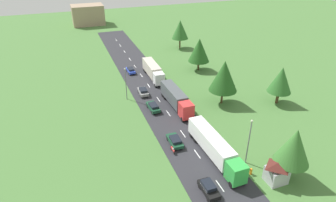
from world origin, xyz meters
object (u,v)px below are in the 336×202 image
object	(u,v)px
barrier_gate	(247,172)
person_lead	(272,163)
tree_maple	(294,146)
car_lead	(209,188)
motorcycle_courier	(173,150)
truck_third	(153,70)
tree_elm	(199,50)
distant_building	(88,15)
lamppost_second	(126,82)
car_third	(153,107)
car_second	(175,141)
guard_booth	(277,172)
tree_pine	(180,30)
car_fourth	(143,91)
tree_birch	(281,80)
lamppost_lead	(249,140)
truck_lead	(215,147)
tree_oak	(224,76)
car_fifth	(131,70)
truck_second	(176,98)

from	to	relation	value
barrier_gate	person_lead	size ratio (longest dim) A/B	2.67
tree_maple	person_lead	bearing A→B (deg)	107.74
car_lead	motorcycle_courier	size ratio (longest dim) A/B	2.04
truck_third	tree_elm	size ratio (longest dim) A/B	1.37
truck_third	car_lead	world-z (taller)	truck_third
motorcycle_courier	distant_building	world-z (taller)	distant_building
lamppost_second	car_lead	bearing A→B (deg)	-82.00
car_third	tree_maple	distance (m)	29.28
car_second	tree_maple	size ratio (longest dim) A/B	0.50
guard_booth	tree_pine	distance (m)	63.22
truck_third	barrier_gate	size ratio (longest dim) A/B	2.61
car_fourth	tree_birch	distance (m)	30.21
tree_elm	lamppost_lead	bearing A→B (deg)	-104.00
person_lead	truck_lead	bearing A→B (deg)	144.01
tree_oak	tree_maple	size ratio (longest dim) A/B	1.14
truck_lead	tree_oak	xyz separation A→B (m)	(10.28, 15.94, 4.29)
truck_third	car_lead	bearing A→B (deg)	-96.50
car_second	tree_pine	world-z (taller)	tree_pine
lamppost_lead	car_second	bearing A→B (deg)	136.88
tree_oak	tree_pine	size ratio (longest dim) A/B	1.06
motorcycle_courier	tree_birch	world-z (taller)	tree_birch
motorcycle_courier	tree_elm	world-z (taller)	tree_elm
car_third	car_fifth	bearing A→B (deg)	89.23
person_lead	tree_maple	world-z (taller)	tree_maple
motorcycle_courier	guard_booth	size ratio (longest dim) A/B	0.55
tree_oak	tree_elm	xyz separation A→B (m)	(3.30, 18.95, -0.73)
motorcycle_courier	tree_maple	size ratio (longest dim) A/B	0.23
truck_lead	lamppost_lead	bearing A→B (deg)	-34.79
motorcycle_courier	lamppost_lead	world-z (taller)	lamppost_lead
car_lead	tree_pine	size ratio (longest dim) A/B	0.43
truck_second	car_second	distance (m)	13.22
car_third	truck_second	bearing A→B (deg)	-4.70
distant_building	lamppost_second	bearing A→B (deg)	-90.10
truck_third	car_fifth	world-z (taller)	truck_third
motorcycle_courier	car_lead	bearing A→B (deg)	-81.75
truck_third	car_second	distance (m)	28.93
truck_lead	tree_birch	bearing A→B (deg)	28.64
lamppost_lead	truck_lead	bearing A→B (deg)	145.21
car_lead	tree_oak	bearing A→B (deg)	57.05
lamppost_second	tree_elm	xyz separation A→B (m)	(22.38, 10.13, 1.49)
tree_maple	car_lead	bearing A→B (deg)	174.63
truck_second	tree_pine	xyz separation A→B (m)	(15.71, 36.69, 4.03)
car_fourth	person_lead	size ratio (longest dim) A/B	2.43
car_third	distant_building	distance (m)	79.44
truck_lead	motorcycle_courier	distance (m)	7.01
car_lead	car_second	distance (m)	12.13
person_lead	barrier_gate	bearing A→B (deg)	-177.71
car_lead	tree_birch	bearing A→B (deg)	35.40
car_lead	car_second	bearing A→B (deg)	91.67
distant_building	person_lead	bearing A→B (deg)	-81.16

